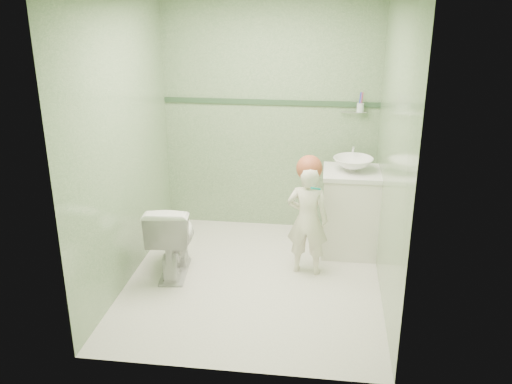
# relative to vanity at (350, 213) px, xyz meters

# --- Properties ---
(ground) EXTENTS (2.50, 2.50, 0.00)m
(ground) POSITION_rel_vanity_xyz_m (-0.84, -0.70, -0.40)
(ground) COLOR silver
(ground) RESTS_ON ground
(room_shell) EXTENTS (2.50, 2.54, 2.40)m
(room_shell) POSITION_rel_vanity_xyz_m (-0.84, -0.70, 0.80)
(room_shell) COLOR gray
(room_shell) RESTS_ON ground
(trim_stripe) EXTENTS (2.20, 0.02, 0.05)m
(trim_stripe) POSITION_rel_vanity_xyz_m (-0.84, 0.54, 0.95)
(trim_stripe) COLOR #325034
(trim_stripe) RESTS_ON room_shell
(vanity) EXTENTS (0.52, 0.50, 0.80)m
(vanity) POSITION_rel_vanity_xyz_m (0.00, 0.00, 0.00)
(vanity) COLOR white
(vanity) RESTS_ON ground
(counter) EXTENTS (0.54, 0.52, 0.04)m
(counter) POSITION_rel_vanity_xyz_m (0.00, 0.00, 0.41)
(counter) COLOR white
(counter) RESTS_ON vanity
(basin) EXTENTS (0.37, 0.37, 0.13)m
(basin) POSITION_rel_vanity_xyz_m (0.00, 0.00, 0.49)
(basin) COLOR white
(basin) RESTS_ON counter
(faucet) EXTENTS (0.03, 0.13, 0.18)m
(faucet) POSITION_rel_vanity_xyz_m (0.00, 0.19, 0.57)
(faucet) COLOR silver
(faucet) RESTS_ON counter
(cup_holder) EXTENTS (0.26, 0.07, 0.21)m
(cup_holder) POSITION_rel_vanity_xyz_m (0.05, 0.48, 0.93)
(cup_holder) COLOR silver
(cup_holder) RESTS_ON room_shell
(toilet) EXTENTS (0.45, 0.72, 0.69)m
(toilet) POSITION_rel_vanity_xyz_m (-1.58, -0.64, -0.05)
(toilet) COLOR white
(toilet) RESTS_ON ground
(toddler) EXTENTS (0.40, 0.29, 1.02)m
(toddler) POSITION_rel_vanity_xyz_m (-0.39, -0.48, 0.11)
(toddler) COLOR white
(toddler) RESTS_ON ground
(hair_cap) EXTENTS (0.23, 0.23, 0.23)m
(hair_cap) POSITION_rel_vanity_xyz_m (-0.39, -0.45, 0.59)
(hair_cap) COLOR #9F4B2F
(hair_cap) RESTS_ON toddler
(teal_toothbrush) EXTENTS (0.11, 0.14, 0.08)m
(teal_toothbrush) POSITION_rel_vanity_xyz_m (-0.33, -0.61, 0.46)
(teal_toothbrush) COLOR #079691
(teal_toothbrush) RESTS_ON toddler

